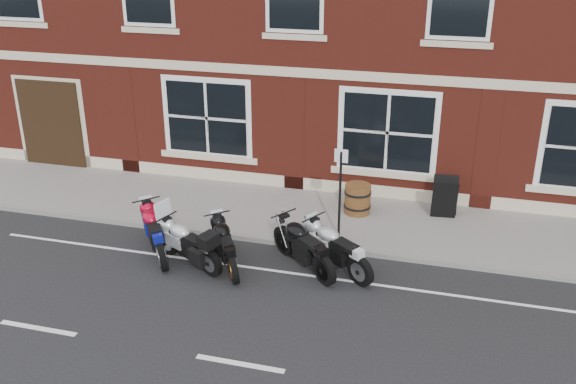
# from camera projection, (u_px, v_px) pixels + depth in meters

# --- Properties ---
(ground) EXTENTS (80.00, 80.00, 0.00)m
(ground) POSITION_uv_depth(u_px,v_px,m) (286.00, 277.00, 13.72)
(ground) COLOR black
(ground) RESTS_ON ground
(sidewalk) EXTENTS (30.00, 3.00, 0.12)m
(sidewalk) POSITION_uv_depth(u_px,v_px,m) (317.00, 217.00, 16.36)
(sidewalk) COLOR slate
(sidewalk) RESTS_ON ground
(kerb) EXTENTS (30.00, 0.16, 0.12)m
(kerb) POSITION_uv_depth(u_px,v_px,m) (302.00, 245.00, 14.95)
(kerb) COLOR slate
(kerb) RESTS_ON ground
(moto_touring_silver) EXTENTS (1.90, 1.06, 1.36)m
(moto_touring_silver) POSITION_uv_depth(u_px,v_px,m) (187.00, 241.00, 14.07)
(moto_touring_silver) COLOR black
(moto_touring_silver) RESTS_ON ground
(moto_sport_red) EXTENTS (1.38, 1.93, 1.01)m
(moto_sport_red) POSITION_uv_depth(u_px,v_px,m) (157.00, 230.00, 14.51)
(moto_sport_red) COLOR black
(moto_sport_red) RESTS_ON ground
(moto_sport_black) EXTENTS (1.19, 1.86, 0.94)m
(moto_sport_black) POSITION_uv_depth(u_px,v_px,m) (227.00, 243.00, 14.00)
(moto_sport_black) COLOR black
(moto_sport_black) RESTS_ON ground
(moto_sport_silver) EXTENTS (1.84, 1.44, 0.99)m
(moto_sport_silver) POSITION_uv_depth(u_px,v_px,m) (336.00, 246.00, 13.81)
(moto_sport_silver) COLOR black
(moto_sport_silver) RESTS_ON ground
(moto_naked_black) EXTENTS (1.76, 1.63, 1.01)m
(moto_naked_black) POSITION_uv_depth(u_px,v_px,m) (304.00, 243.00, 13.89)
(moto_naked_black) COLOR black
(moto_naked_black) RESTS_ON ground
(a_board_sign) EXTENTS (0.66, 0.47, 1.03)m
(a_board_sign) POSITION_uv_depth(u_px,v_px,m) (445.00, 197.00, 16.05)
(a_board_sign) COLOR black
(a_board_sign) RESTS_ON sidewalk
(barrel_planter) EXTENTS (0.69, 0.69, 0.77)m
(barrel_planter) POSITION_uv_depth(u_px,v_px,m) (358.00, 199.00, 16.30)
(barrel_planter) COLOR #553916
(barrel_planter) RESTS_ON sidewalk
(parking_sign) EXTENTS (0.31, 0.06, 2.20)m
(parking_sign) POSITION_uv_depth(u_px,v_px,m) (340.00, 188.00, 14.68)
(parking_sign) COLOR black
(parking_sign) RESTS_ON sidewalk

